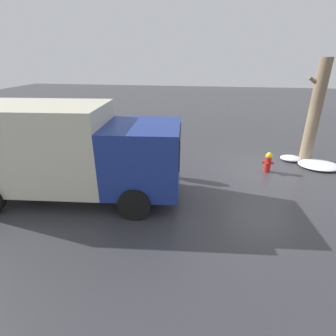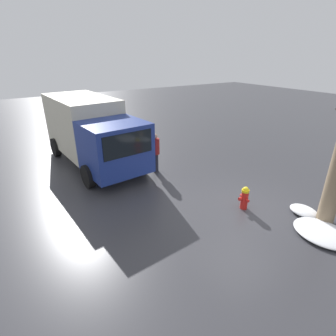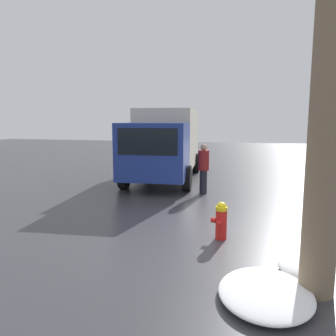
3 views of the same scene
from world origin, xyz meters
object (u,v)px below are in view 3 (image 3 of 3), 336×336
object	(u,v)px
pedestrian	(203,167)
tree_trunk	(325,149)
fire_hydrant	(221,220)
delivery_truck	(165,142)

from	to	relation	value
pedestrian	tree_trunk	bearing A→B (deg)	80.52
fire_hydrant	delivery_truck	distance (m)	7.27
tree_trunk	pedestrian	size ratio (longest dim) A/B	2.46
delivery_truck	pedestrian	size ratio (longest dim) A/B	3.95
tree_trunk	delivery_truck	size ratio (longest dim) A/B	0.62
tree_trunk	delivery_truck	xyz separation A→B (m)	(8.40, 4.45, -0.51)
fire_hydrant	tree_trunk	distance (m)	2.93
fire_hydrant	pedestrian	xyz separation A→B (m)	(4.18, 0.97, 0.51)
delivery_truck	tree_trunk	bearing A→B (deg)	112.83
tree_trunk	pedestrian	distance (m)	6.63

